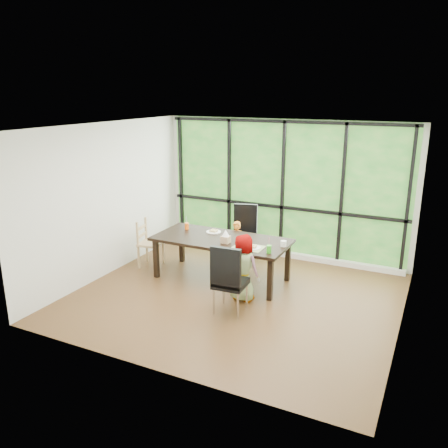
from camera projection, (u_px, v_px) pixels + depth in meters
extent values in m
plane|color=black|center=(235.00, 297.00, 7.39)|extent=(5.00, 5.00, 0.00)
plane|color=silver|center=(283.00, 189.00, 8.95)|extent=(5.00, 0.00, 5.00)
cube|color=#1B4F1B|center=(283.00, 189.00, 8.93)|extent=(4.80, 0.02, 2.65)
cube|color=silver|center=(279.00, 253.00, 9.23)|extent=(4.80, 0.12, 0.10)
cube|color=black|center=(221.00, 259.00, 8.00)|extent=(2.41, 1.23, 0.75)
cube|color=black|center=(244.00, 233.00, 8.87)|extent=(0.57, 0.57, 1.08)
cube|color=black|center=(231.00, 278.00, 6.76)|extent=(0.49, 0.49, 1.08)
cube|color=tan|center=(151.00, 243.00, 8.57)|extent=(0.47, 0.48, 0.90)
imported|color=orange|center=(237.00, 244.00, 8.54)|extent=(0.33, 0.22, 0.89)
imported|color=slate|center=(244.00, 268.00, 7.14)|extent=(0.58, 0.42, 1.08)
cube|color=tan|center=(248.00, 247.00, 7.44)|extent=(0.49, 0.36, 0.01)
cylinder|color=white|center=(214.00, 232.00, 8.23)|extent=(0.26, 0.26, 0.02)
cylinder|color=white|center=(252.00, 248.00, 7.41)|extent=(0.27, 0.27, 0.02)
cylinder|color=orange|center=(187.00, 226.00, 8.41)|extent=(0.08, 0.08, 0.12)
cylinder|color=green|center=(269.00, 249.00, 7.18)|extent=(0.08, 0.08, 0.13)
cylinder|color=white|center=(283.00, 244.00, 7.48)|extent=(0.10, 0.10, 0.10)
cube|color=tan|center=(226.00, 239.00, 7.66)|extent=(0.14, 0.14, 0.12)
cylinder|color=white|center=(187.00, 221.00, 8.38)|extent=(0.01, 0.04, 0.20)
cylinder|color=pink|center=(269.00, 243.00, 7.15)|extent=(0.01, 0.04, 0.20)
cone|color=white|center=(226.00, 233.00, 7.62)|extent=(0.12, 0.12, 0.11)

